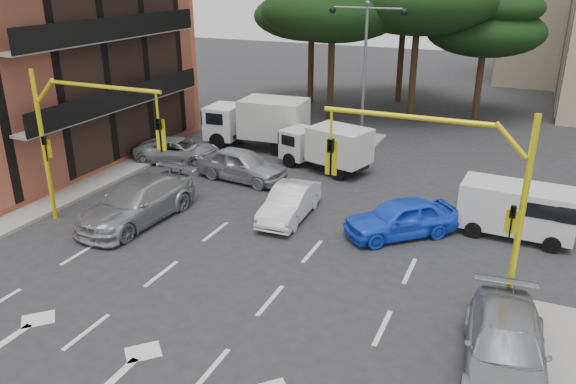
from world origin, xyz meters
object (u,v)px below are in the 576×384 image
at_px(car_blue_compact, 401,218).
at_px(box_truck_a, 257,123).
at_px(signal_mast_right, 456,183).
at_px(car_white_hatch, 290,203).
at_px(signal_mast_left, 76,130).
at_px(street_lamp_center, 365,50).
at_px(car_silver_cross_a, 179,151).
at_px(van_white, 517,211).
at_px(car_silver_cross_b, 242,165).
at_px(car_silver_wagon, 137,202).
at_px(car_silver_parked, 505,347).
at_px(box_truck_b, 325,148).

distance_m(car_blue_compact, box_truck_a, 12.82).
bearing_deg(signal_mast_right, car_white_hatch, 150.16).
relative_size(signal_mast_left, car_blue_compact, 1.40).
distance_m(street_lamp_center, box_truck_a, 7.08).
bearing_deg(car_silver_cross_a, van_white, -108.53).
relative_size(car_silver_cross_a, box_truck_a, 0.79).
bearing_deg(car_silver_cross_a, street_lamp_center, -63.99).
relative_size(car_silver_cross_a, car_silver_cross_b, 1.01).
bearing_deg(car_white_hatch, car_silver_wagon, -156.52).
distance_m(signal_mast_left, car_silver_parked, 16.03).
bearing_deg(signal_mast_left, box_truck_a, 83.71).
bearing_deg(signal_mast_right, box_truck_a, 135.65).
height_order(signal_mast_left, van_white, signal_mast_left).
relative_size(signal_mast_right, car_silver_cross_a, 1.33).
relative_size(car_white_hatch, car_silver_wagon, 0.72).
xyz_separation_m(car_silver_parked, van_white, (-0.20, 8.33, 0.31)).
xyz_separation_m(car_silver_cross_a, car_silver_cross_b, (4.22, -1.01, 0.13)).
bearing_deg(car_white_hatch, street_lamp_center, 87.88).
bearing_deg(signal_mast_left, van_white, 20.71).
bearing_deg(street_lamp_center, car_silver_cross_a, -143.17).
bearing_deg(van_white, box_truck_b, -111.61).
distance_m(street_lamp_center, car_white_hatch, 11.22).
relative_size(signal_mast_left, street_lamp_center, 0.77).
relative_size(car_blue_compact, box_truck_b, 0.92).
distance_m(signal_mast_left, van_white, 16.61).
bearing_deg(car_silver_cross_a, car_white_hatch, -128.07).
distance_m(signal_mast_left, car_silver_cross_b, 8.25).
xyz_separation_m(car_silver_wagon, car_silver_parked, (14.06, -3.73, -0.10)).
bearing_deg(car_silver_parked, car_silver_cross_b, 137.22).
relative_size(street_lamp_center, box_truck_b, 1.67).
xyz_separation_m(street_lamp_center, car_silver_wagon, (-5.36, -12.83, -4.62)).
relative_size(car_silver_cross_a, car_silver_parked, 0.93).
xyz_separation_m(car_white_hatch, car_silver_cross_b, (-3.87, 3.16, 0.10)).
bearing_deg(signal_mast_right, box_truck_b, 126.72).
relative_size(car_blue_compact, van_white, 1.05).
height_order(signal_mast_left, car_blue_compact, signal_mast_left).
bearing_deg(car_silver_cross_b, box_truck_a, 25.64).
bearing_deg(signal_mast_right, car_silver_wagon, 174.45).
bearing_deg(car_blue_compact, street_lamp_center, 162.83).
bearing_deg(car_silver_cross_b, street_lamp_center, -21.53).
distance_m(signal_mast_right, box_truck_b, 12.77).
distance_m(signal_mast_left, car_blue_compact, 12.46).
height_order(car_silver_parked, van_white, van_white).
xyz_separation_m(car_silver_cross_a, box_truck_a, (2.52, 3.99, 0.78)).
bearing_deg(car_silver_wagon, car_white_hatch, 30.07).
relative_size(car_blue_compact, car_silver_wagon, 0.77).
bearing_deg(box_truck_b, car_blue_compact, -123.15).
bearing_deg(street_lamp_center, car_white_hatch, -89.49).
height_order(car_silver_cross_b, van_white, van_white).
relative_size(signal_mast_right, box_truck_a, 1.05).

